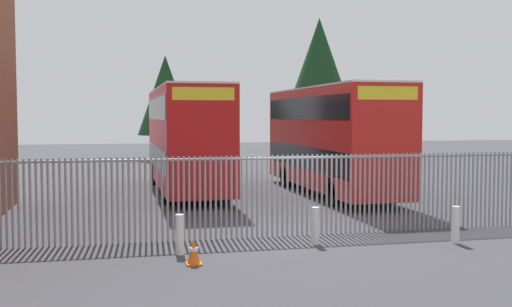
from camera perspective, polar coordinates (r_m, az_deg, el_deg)
The scene contains 10 objects.
ground_plane at distance 24.40m, azimuth -2.11°, elevation -4.13°, with size 100.00×100.00×0.00m, color #3D3D42.
palisade_fence at distance 16.46m, azimuth 2.25°, elevation -3.69°, with size 15.07×0.14×2.35m.
double_decker_bus_near_gate at distance 25.58m, azimuth 7.02°, elevation 1.64°, with size 2.54×10.81×4.42m.
double_decker_bus_behind_fence_left at distance 26.21m, azimuth -6.54°, elevation 1.69°, with size 2.54×10.81×4.42m.
bollard_near_left at distance 14.52m, azimuth -7.12°, elevation -7.50°, with size 0.20×0.20×0.95m, color silver.
bollard_center_front at distance 15.60m, azimuth 5.54°, elevation -6.72°, with size 0.20×0.20×0.95m, color silver.
bollard_near_right at distance 16.48m, azimuth 18.09°, elevation -6.33°, with size 0.20×0.20×0.95m, color silver.
traffic_cone_by_gate at distance 13.56m, azimuth -5.83°, elevation -9.08°, with size 0.34×0.34×0.59m.
tree_tall_back at distance 46.87m, azimuth 5.90°, elevation 7.65°, with size 5.57×5.57×10.64m.
tree_short_side at distance 45.85m, azimuth -8.43°, elevation 5.38°, with size 4.11×4.11×7.72m.
Camera 1 is at (-4.54, -15.76, 3.24)m, focal length 42.93 mm.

